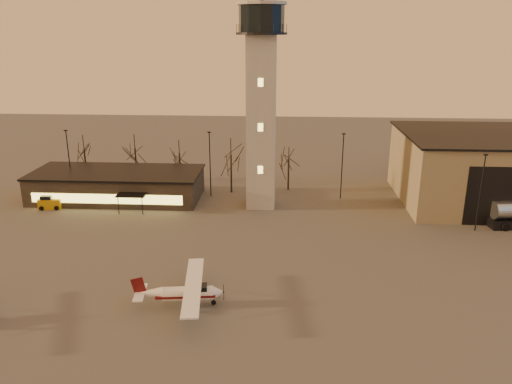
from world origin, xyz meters
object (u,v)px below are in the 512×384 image
(service_cart, at_px, (50,203))
(cessna_front, at_px, (190,295))
(terminal, at_px, (117,185))
(control_tower, at_px, (261,93))
(hangar, at_px, (506,168))

(service_cart, bearing_deg, cessna_front, -52.25)
(terminal, relative_size, service_cart, 7.61)
(terminal, bearing_deg, cessna_front, -61.09)
(control_tower, height_order, hangar, control_tower)
(hangar, relative_size, terminal, 1.20)
(control_tower, height_order, service_cart, control_tower)
(control_tower, distance_m, cessna_front, 32.65)
(hangar, distance_m, cessna_front, 52.57)
(control_tower, xyz_separation_m, hangar, (36.00, 3.98, -11.17))
(hangar, relative_size, service_cart, 9.16)
(control_tower, bearing_deg, terminal, 174.85)
(hangar, height_order, service_cart, hangar)
(cessna_front, relative_size, service_cart, 3.39)
(terminal, xyz_separation_m, service_cart, (-8.38, -4.99, -1.39))
(cessna_front, bearing_deg, hangar, 31.15)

